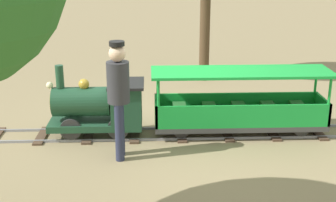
# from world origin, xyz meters

# --- Properties ---
(ground_plane) EXTENTS (60.00, 60.00, 0.00)m
(ground_plane) POSITION_xyz_m (0.00, 0.00, 0.00)
(ground_plane) COLOR #8C7A56
(track) EXTENTS (0.69, 6.40, 0.04)m
(track) POSITION_xyz_m (0.00, 0.02, 0.02)
(track) COLOR gray
(track) RESTS_ON ground_plane
(locomotive) EXTENTS (0.65, 1.44, 1.08)m
(locomotive) POSITION_xyz_m (0.00, 1.24, 0.49)
(locomotive) COLOR #1E472D
(locomotive) RESTS_ON ground_plane
(passenger_car) EXTENTS (0.75, 2.70, 0.97)m
(passenger_car) POSITION_xyz_m (0.00, -0.88, 0.42)
(passenger_car) COLOR #3F3F3F
(passenger_car) RESTS_ON ground_plane
(conductor_person) EXTENTS (0.30, 0.30, 1.62)m
(conductor_person) POSITION_xyz_m (-0.79, 0.91, 0.96)
(conductor_person) COLOR #282D47
(conductor_person) RESTS_ON ground_plane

